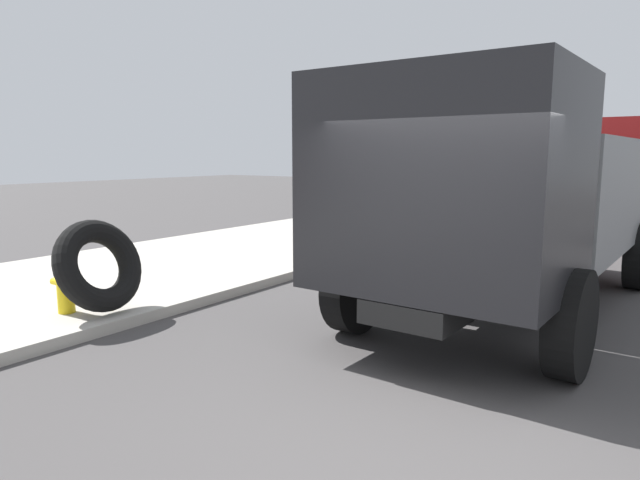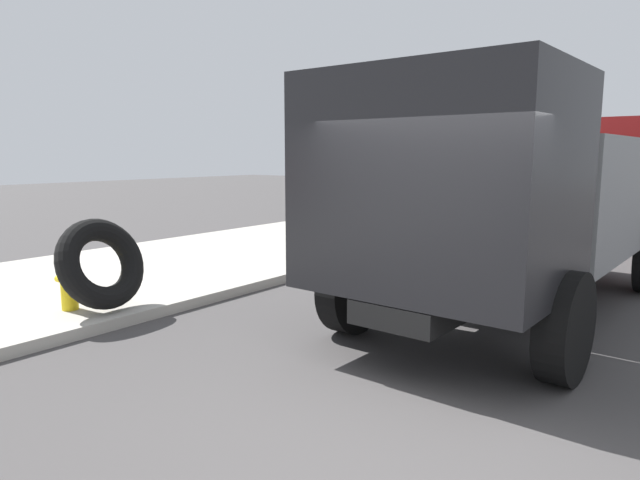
% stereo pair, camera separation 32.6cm
% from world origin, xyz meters
% --- Properties ---
extents(ground_plane, '(80.00, 80.00, 0.00)m').
position_xyz_m(ground_plane, '(0.00, 0.00, 0.00)').
color(ground_plane, '#423F3F').
extents(fire_hydrant, '(0.24, 0.55, 0.80)m').
position_xyz_m(fire_hydrant, '(0.20, 4.84, 0.58)').
color(fire_hydrant, yellow).
rests_on(fire_hydrant, sidewalk_curb).
extents(loose_tire, '(1.26, 0.80, 1.25)m').
position_xyz_m(loose_tire, '(0.45, 4.47, 0.77)').
color(loose_tire, black).
rests_on(loose_tire, sidewalk_curb).
extents(dump_truck_gray, '(7.07, 2.96, 3.00)m').
position_xyz_m(dump_truck_gray, '(4.14, 0.31, 1.61)').
color(dump_truck_gray, slate).
rests_on(dump_truck_gray, ground).
extents(dump_truck_blue, '(7.01, 2.81, 3.00)m').
position_xyz_m(dump_truck_blue, '(13.67, 0.28, 1.61)').
color(dump_truck_blue, '#1E3899').
rests_on(dump_truck_blue, ground).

